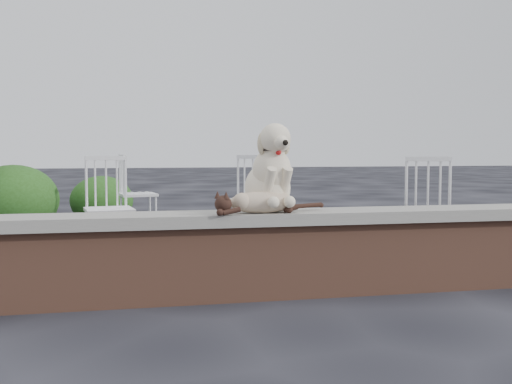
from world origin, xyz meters
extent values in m
plane|color=black|center=(0.00, 0.00, 0.00)|extent=(60.00, 60.00, 0.00)
cube|color=brown|center=(0.00, 0.00, 0.25)|extent=(6.00, 0.30, 0.50)
cube|color=slate|center=(0.00, 0.00, 0.54)|extent=(6.20, 0.40, 0.08)
ellipsoid|color=#214714|center=(-2.12, 3.92, 0.39)|extent=(1.09, 1.00, 0.86)
ellipsoid|color=#214714|center=(-1.09, 4.57, 0.30)|extent=(0.85, 0.78, 0.68)
camera|label=1|loc=(-0.75, -3.98, 1.00)|focal=42.58mm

